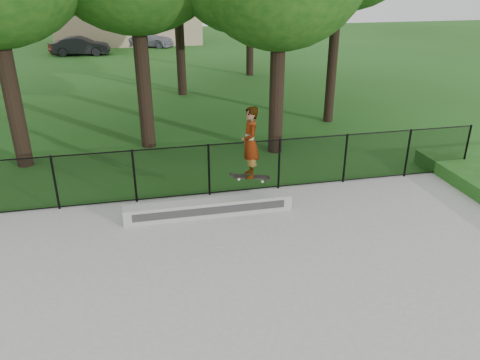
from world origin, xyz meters
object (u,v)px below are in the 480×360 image
at_px(skater_airborne, 250,144).
at_px(grind_ledge, 209,208).
at_px(car_c, 147,39).
at_px(car_a, 71,45).
at_px(car_b, 81,46).

bearing_deg(skater_airborne, grind_ledge, 172.80).
height_order(grind_ledge, car_c, car_c).
bearing_deg(car_a, grind_ledge, 172.66).
bearing_deg(car_a, car_c, -89.87).
relative_size(grind_ledge, skater_airborne, 2.24).
height_order(grind_ledge, skater_airborne, skater_airborne).
xyz_separation_m(grind_ledge, car_b, (-5.42, 27.17, 0.40)).
relative_size(car_a, car_b, 0.89).
bearing_deg(grind_ledge, car_b, 101.28).
height_order(car_a, car_b, car_b).
relative_size(grind_ledge, car_a, 1.30).
relative_size(car_c, skater_airborne, 2.17).
relative_size(grind_ledge, car_c, 1.03).
relative_size(car_b, car_c, 0.89).
bearing_deg(skater_airborne, car_c, 92.81).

